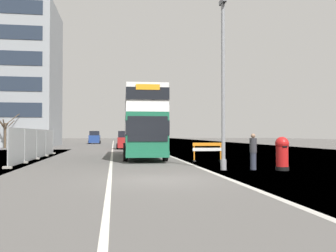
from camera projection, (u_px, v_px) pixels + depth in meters
The scene contains 13 objects.
ground at pixel (175, 181), 13.87m from camera, with size 140.00×280.00×0.10m.
double_decker_bus at pixel (143, 123), 26.53m from camera, with size 2.99×11.05×4.74m.
lamppost_foreground at pixel (223, 89), 17.53m from camera, with size 0.29×0.70×8.21m.
red_pillar_postbox at pixel (282, 152), 17.28m from camera, with size 0.64×0.64×1.59m.
roadworks_barrier at pixel (207, 149), 22.99m from camera, with size 1.89×0.50×1.17m.
construction_site_fence at pixel (36, 145), 24.89m from camera, with size 0.44×13.80×2.10m.
car_oncoming_near at pixel (126, 141), 42.35m from camera, with size 2.09×3.96×2.07m.
car_receding_mid at pixel (127, 140), 49.24m from camera, with size 1.93×4.01×1.96m.
car_receding_far at pixel (127, 139), 56.35m from camera, with size 2.09×4.29×2.17m.
car_far_side at pixel (95, 138), 64.95m from camera, with size 2.03×4.34×2.26m.
bare_tree_far_verge_near at pixel (5, 131), 45.00m from camera, with size 2.69×2.20×4.32m.
bare_tree_far_verge_mid at pixel (31, 131), 49.01m from camera, with size 2.69×2.18×4.46m.
pedestrian_at_kerb at pixel (253, 152), 17.59m from camera, with size 0.34×0.34×1.74m.
Camera 1 is at (-1.71, -13.59, 1.72)m, focal length 39.18 mm.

